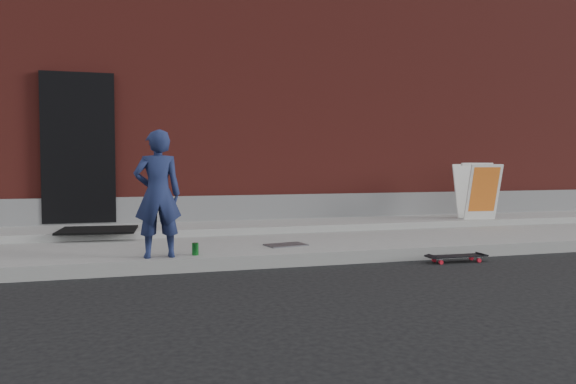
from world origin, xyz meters
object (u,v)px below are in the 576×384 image
object	(u,v)px
skateboard	(456,257)
soda_can	(195,249)
pizza_sign	(477,191)
child	(158,194)

from	to	relation	value
skateboard	soda_can	xyz separation A→B (m)	(-3.02, 0.47, 0.15)
skateboard	pizza_sign	size ratio (longest dim) A/B	0.78
skateboard	pizza_sign	bearing A→B (deg)	50.68
child	skateboard	world-z (taller)	child
pizza_sign	soda_can	bearing A→B (deg)	-160.09
pizza_sign	child	bearing A→B (deg)	-161.10
soda_can	skateboard	bearing A→B (deg)	-8.92
skateboard	pizza_sign	xyz separation A→B (m)	(1.83, 2.23, 0.65)
skateboard	soda_can	world-z (taller)	soda_can
skateboard	pizza_sign	distance (m)	2.95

